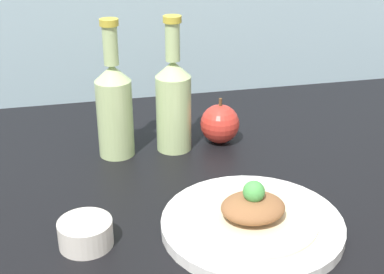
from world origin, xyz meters
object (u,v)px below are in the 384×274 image
Objects in this scene: plate at (252,223)px; cider_bottle_left at (114,106)px; dipping_bowl at (86,233)px; plated_food at (253,210)px; cider_bottle_right at (173,101)px; apple at (220,124)px.

plate is 36.28cm from cider_bottle_left.
dipping_bowl is at bearing 175.75° from plate.
cider_bottle_left reaches higher than plated_food.
cider_bottle_right is (11.38, 0.00, 0.00)cm from cider_bottle_left.
cider_bottle_left is at bearing 119.59° from plate.
cider_bottle_left is 30.76cm from dipping_bowl.
cider_bottle_right is at bearing -174.65° from apple.
cider_bottle_right is 35.27cm from dipping_bowl.
plated_food is 31.85cm from cider_bottle_right.
dipping_bowl reaches higher than plate.
plate is 1.40× the size of plated_food.
apple is (9.69, 0.91, -6.09)cm from cider_bottle_right.
plated_food reaches higher than plate.
apple is (21.07, 0.91, -6.09)cm from cider_bottle_left.
apple reaches higher than plate.
dipping_bowl is at bearing -123.14° from cider_bottle_right.
plate is 24.83cm from dipping_bowl.
plate is 32.42cm from cider_bottle_right.
plate is 2.92× the size of apple.
cider_bottle_left is 21.95cm from apple.
plated_food is at bearing -96.72° from apple.
dipping_bowl is at bearing -133.83° from apple.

